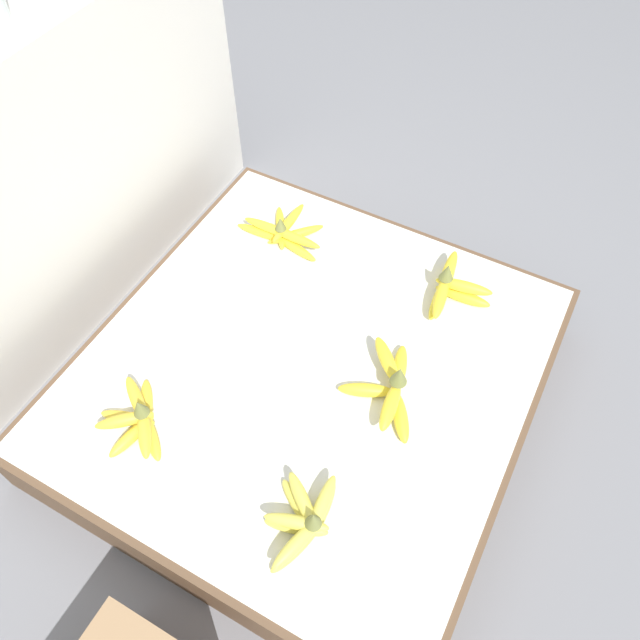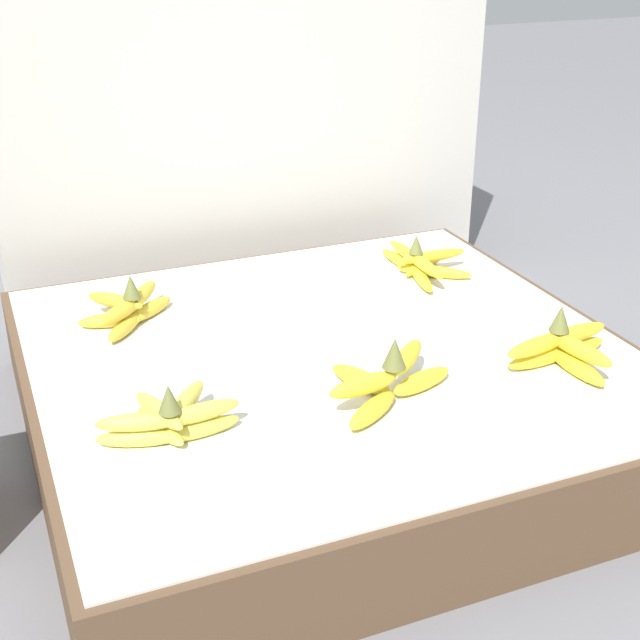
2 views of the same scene
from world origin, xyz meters
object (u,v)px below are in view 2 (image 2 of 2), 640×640
at_px(banana_bunch_front_midleft, 386,379).
at_px(banana_bunch_middle_left, 127,309).
at_px(banana_bunch_front_left, 171,418).
at_px(banana_bunch_front_midright, 563,348).
at_px(banana_bunch_middle_midright, 420,263).

distance_m(banana_bunch_front_midleft, banana_bunch_middle_left, 0.54).
xyz_separation_m(banana_bunch_front_midleft, banana_bunch_middle_left, (-0.32, 0.43, -0.01)).
xyz_separation_m(banana_bunch_front_left, banana_bunch_front_midright, (0.67, -0.04, 0.00)).
relative_size(banana_bunch_front_left, banana_bunch_middle_left, 1.11).
relative_size(banana_bunch_front_left, banana_bunch_front_midright, 0.96).
bearing_deg(banana_bunch_front_midleft, banana_bunch_middle_midright, 55.94).
distance_m(banana_bunch_front_left, banana_bunch_front_midleft, 0.34).
height_order(banana_bunch_front_left, banana_bunch_front_midleft, banana_bunch_front_midleft).
bearing_deg(banana_bunch_front_midleft, banana_bunch_front_midright, -2.36).
bearing_deg(banana_bunch_middle_midright, banana_bunch_front_left, -146.71).
distance_m(banana_bunch_front_midright, banana_bunch_middle_midright, 0.46).
bearing_deg(banana_bunch_middle_left, banana_bunch_front_midleft, -53.45).
bearing_deg(banana_bunch_middle_left, banana_bunch_middle_midright, 0.64).
bearing_deg(banana_bunch_front_left, banana_bunch_middle_left, 87.40).
height_order(banana_bunch_middle_left, banana_bunch_middle_midright, banana_bunch_middle_left).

